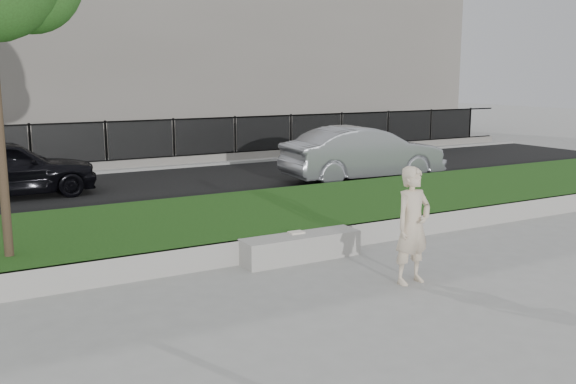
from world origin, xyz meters
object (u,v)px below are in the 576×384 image
stone_bench (301,247)px  book (296,232)px  car_silver (363,154)px  man (413,225)px  car_dark (5,168)px

stone_bench → book: size_ratio=8.37×
stone_bench → car_silver: car_silver is taller
man → car_dark: bearing=109.3°
car_dark → car_silver: car_silver is taller
stone_bench → book: (-0.01, 0.12, 0.22)m
stone_bench → man: man is taller
stone_bench → man: (0.80, -1.83, 0.65)m
stone_bench → car_silver: 8.09m
book → man: bearing=-66.4°
car_silver → stone_bench: bearing=140.9°
book → car_dark: 8.70m
book → car_silver: size_ratio=0.05×
stone_bench → car_dark: car_dark is taller
book → car_dark: (-3.59, 7.92, 0.33)m
book → car_dark: car_dark is taller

